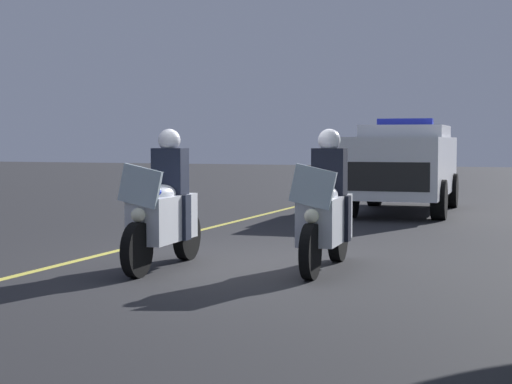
% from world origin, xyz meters
% --- Properties ---
extents(ground_plane, '(80.00, 80.00, 0.00)m').
position_xyz_m(ground_plane, '(0.00, 0.00, 0.00)').
color(ground_plane, '#28282B').
extents(lane_stripe_center, '(48.00, 0.12, 0.01)m').
position_xyz_m(lane_stripe_center, '(0.00, -2.17, 0.00)').
color(lane_stripe_center, '#E0D14C').
rests_on(lane_stripe_center, ground).
extents(police_motorcycle_lead_left, '(2.14, 0.60, 1.72)m').
position_xyz_m(police_motorcycle_lead_left, '(0.72, -0.83, 0.70)').
color(police_motorcycle_lead_left, black).
rests_on(police_motorcycle_lead_left, ground).
extents(police_motorcycle_lead_right, '(2.14, 0.60, 1.72)m').
position_xyz_m(police_motorcycle_lead_right, '(0.15, 1.07, 0.70)').
color(police_motorcycle_lead_right, black).
rests_on(police_motorcycle_lead_right, ground).
extents(police_suv, '(4.99, 2.27, 2.05)m').
position_xyz_m(police_suv, '(-8.23, 0.49, 1.07)').
color(police_suv, silver).
rests_on(police_suv, ground).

